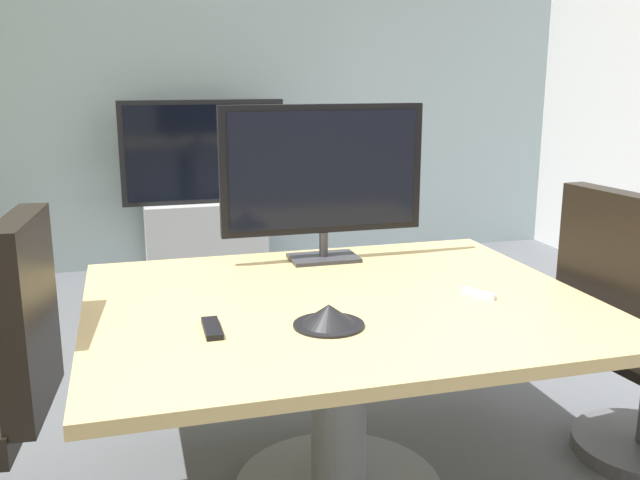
% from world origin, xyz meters
% --- Properties ---
extents(ground_plane, '(7.55, 7.55, 0.00)m').
position_xyz_m(ground_plane, '(0.00, 0.00, 0.00)').
color(ground_plane, '#515459').
extents(wall_back_glass_partition, '(6.08, 0.10, 2.76)m').
position_xyz_m(wall_back_glass_partition, '(0.00, 3.27, 1.38)').
color(wall_back_glass_partition, '#9EB2B7').
rests_on(wall_back_glass_partition, ground).
extents(conference_table, '(1.70, 1.38, 0.74)m').
position_xyz_m(conference_table, '(0.06, -0.13, 0.56)').
color(conference_table, tan).
rests_on(conference_table, ground).
extents(office_chair_right, '(0.62, 0.60, 1.09)m').
position_xyz_m(office_chair_right, '(1.23, -0.22, 0.46)').
color(office_chair_right, '#4C4C51').
rests_on(office_chair_right, ground).
extents(tv_monitor, '(0.84, 0.18, 0.64)m').
position_xyz_m(tv_monitor, '(0.15, 0.39, 1.10)').
color(tv_monitor, '#333338').
rests_on(tv_monitor, conference_table).
extents(wall_display_unit, '(1.20, 0.36, 1.31)m').
position_xyz_m(wall_display_unit, '(-0.05, 2.92, 0.44)').
color(wall_display_unit, '#B7BABC').
rests_on(wall_display_unit, ground).
extents(conference_phone, '(0.22, 0.22, 0.07)m').
position_xyz_m(conference_phone, '(-0.05, -0.37, 0.77)').
color(conference_phone, black).
rests_on(conference_phone, conference_table).
extents(remote_control, '(0.05, 0.17, 0.02)m').
position_xyz_m(remote_control, '(-0.40, -0.32, 0.75)').
color(remote_control, black).
rests_on(remote_control, conference_table).
extents(whiteboard_marker, '(0.08, 0.12, 0.02)m').
position_xyz_m(whiteboard_marker, '(0.54, -0.23, 0.75)').
color(whiteboard_marker, silver).
rests_on(whiteboard_marker, conference_table).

